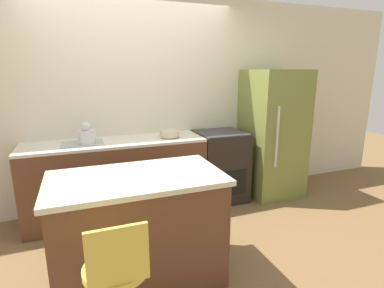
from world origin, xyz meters
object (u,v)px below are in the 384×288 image
refrigerator (272,134)px  kettle (87,135)px  oven_range (220,166)px  mixing_bowl (170,134)px

refrigerator → kettle: 2.40m
oven_range → kettle: 1.73m
oven_range → kettle: size_ratio=3.97×
refrigerator → mixing_bowl: size_ratio=7.42×
oven_range → refrigerator: 0.85m
kettle → oven_range: bearing=1.4°
kettle → mixing_bowl: kettle is taller
oven_range → refrigerator: (0.75, -0.06, 0.39)m
kettle → mixing_bowl: (0.94, 0.00, -0.06)m
oven_range → mixing_bowl: size_ratio=4.01×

